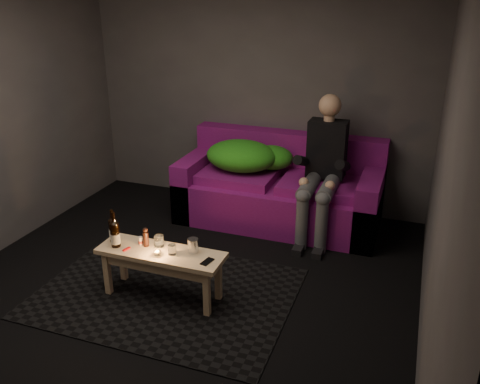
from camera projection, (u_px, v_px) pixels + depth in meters
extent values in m
plane|color=black|center=(172.00, 297.00, 4.35)|extent=(4.50, 4.50, 0.00)
plane|color=#464346|center=(257.00, 96.00, 5.81)|extent=(4.00, 0.00, 4.00)
plane|color=#464346|center=(444.00, 185.00, 3.22)|extent=(0.00, 4.50, 4.50)
cube|color=black|center=(166.00, 293.00, 4.39)|extent=(2.16, 1.58, 0.01)
cube|color=#770F64|center=(279.00, 202.00, 5.66)|extent=(2.19, 0.98, 0.46)
cube|color=#770F64|center=(289.00, 152.00, 5.81)|extent=(2.19, 0.24, 0.48)
cube|color=#770F64|center=(198.00, 182.00, 5.93)|extent=(0.22, 0.98, 0.68)
cube|color=#770F64|center=(370.00, 205.00, 5.31)|extent=(0.22, 0.98, 0.68)
cube|color=#770F64|center=(238.00, 176.00, 5.66)|extent=(0.82, 0.66, 0.11)
cube|color=#770F64|center=(320.00, 186.00, 5.36)|extent=(0.82, 0.66, 0.11)
ellipsoid|color=#267C16|center=(241.00, 156.00, 5.62)|extent=(0.79, 0.61, 0.33)
ellipsoid|color=#267C16|center=(272.00, 157.00, 5.66)|extent=(0.48, 0.39, 0.26)
ellipsoid|color=#267C16|center=(226.00, 157.00, 5.83)|extent=(0.35, 0.28, 0.17)
cube|color=black|center=(327.00, 149.00, 5.30)|extent=(0.39, 0.24, 0.60)
sphere|color=tan|center=(330.00, 105.00, 5.13)|extent=(0.23, 0.23, 0.23)
cylinder|color=#45484E|center=(309.00, 186.00, 5.16)|extent=(0.15, 0.55, 0.15)
cylinder|color=#45484E|center=(328.00, 189.00, 5.09)|extent=(0.15, 0.55, 0.15)
cylinder|color=#45484E|center=(302.00, 223.00, 5.04)|extent=(0.12, 0.12, 0.56)
cylinder|color=#45484E|center=(321.00, 226.00, 4.98)|extent=(0.12, 0.12, 0.56)
cube|color=black|center=(299.00, 248.00, 5.08)|extent=(0.10, 0.24, 0.07)
cube|color=black|center=(318.00, 251.00, 5.02)|extent=(0.10, 0.24, 0.07)
cube|color=tan|center=(161.00, 253.00, 4.19)|extent=(1.08, 0.35, 0.04)
cube|color=tan|center=(161.00, 260.00, 4.22)|extent=(0.94, 0.27, 0.10)
cube|color=tan|center=(107.00, 274.00, 4.31)|extent=(0.05, 0.05, 0.40)
cube|color=tan|center=(123.00, 260.00, 4.53)|extent=(0.05, 0.05, 0.40)
cube|color=tan|center=(207.00, 294.00, 4.03)|extent=(0.05, 0.05, 0.40)
cube|color=tan|center=(218.00, 279.00, 4.24)|extent=(0.05, 0.05, 0.40)
cylinder|color=black|center=(113.00, 231.00, 4.31)|extent=(0.07, 0.07, 0.20)
cylinder|color=white|center=(114.00, 234.00, 4.32)|extent=(0.07, 0.07, 0.08)
cone|color=black|center=(112.00, 218.00, 4.27)|extent=(0.07, 0.07, 0.03)
cylinder|color=black|center=(112.00, 215.00, 4.25)|extent=(0.03, 0.03, 0.09)
cylinder|color=black|center=(115.00, 235.00, 4.22)|extent=(0.08, 0.08, 0.21)
cylinder|color=white|center=(115.00, 238.00, 4.24)|extent=(0.08, 0.08, 0.09)
cone|color=black|center=(114.00, 222.00, 4.18)|extent=(0.08, 0.08, 0.03)
cylinder|color=black|center=(113.00, 218.00, 4.17)|extent=(0.03, 0.03, 0.10)
cylinder|color=silver|center=(141.00, 241.00, 4.27)|extent=(0.04, 0.04, 0.07)
cylinder|color=black|center=(146.00, 239.00, 4.25)|extent=(0.05, 0.05, 0.13)
cylinder|color=white|center=(159.00, 241.00, 4.25)|extent=(0.09, 0.09, 0.09)
cylinder|color=white|center=(157.00, 253.00, 4.12)|extent=(0.05, 0.05, 0.04)
sphere|color=orange|center=(157.00, 252.00, 4.12)|extent=(0.02, 0.02, 0.02)
cylinder|color=white|center=(172.00, 250.00, 4.12)|extent=(0.08, 0.08, 0.08)
cylinder|color=silver|center=(193.00, 246.00, 4.15)|extent=(0.09, 0.09, 0.12)
cube|color=black|center=(207.00, 262.00, 4.02)|extent=(0.09, 0.14, 0.01)
cube|color=red|center=(126.00, 249.00, 4.21)|extent=(0.04, 0.08, 0.01)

